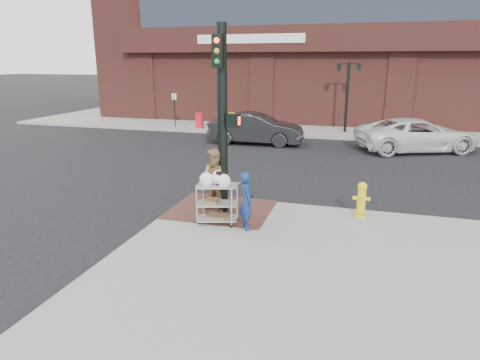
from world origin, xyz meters
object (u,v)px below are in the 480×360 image
(woman_blue, at_px, (247,201))
(fire_hydrant, at_px, (361,199))
(sedan_dark, at_px, (256,129))
(traffic_signal_pole, at_px, (223,115))
(utility_cart, at_px, (217,200))
(pedestrian_tan, at_px, (215,181))
(lamp_post, at_px, (347,89))
(minivan_white, at_px, (417,135))

(woman_blue, xyz_separation_m, fire_hydrant, (2.73, 1.68, -0.24))
(woman_blue, bearing_deg, sedan_dark, -14.55)
(traffic_signal_pole, height_order, utility_cart, traffic_signal_pole)
(pedestrian_tan, height_order, sedan_dark, pedestrian_tan)
(woman_blue, bearing_deg, utility_cart, 51.89)
(woman_blue, height_order, utility_cart, woman_blue)
(lamp_post, height_order, utility_cart, lamp_post)
(fire_hydrant, bearing_deg, minivan_white, 77.37)
(utility_cart, bearing_deg, pedestrian_tan, 112.56)
(traffic_signal_pole, relative_size, fire_hydrant, 5.13)
(fire_hydrant, bearing_deg, utility_cart, -156.76)
(woman_blue, bearing_deg, pedestrian_tan, 23.75)
(utility_cart, bearing_deg, traffic_signal_pole, 97.59)
(traffic_signal_pole, bearing_deg, utility_cart, -82.41)
(traffic_signal_pole, xyz_separation_m, minivan_white, (6.03, 11.14, -2.05))
(minivan_white, xyz_separation_m, utility_cart, (-5.91, -12.02, -0.01))
(lamp_post, xyz_separation_m, traffic_signal_pole, (-2.48, -15.23, 0.21))
(pedestrian_tan, bearing_deg, woman_blue, -15.88)
(lamp_post, xyz_separation_m, pedestrian_tan, (-2.67, -15.36, -1.57))
(lamp_post, relative_size, woman_blue, 2.73)
(minivan_white, distance_m, fire_hydrant, 10.76)
(fire_hydrant, bearing_deg, sedan_dark, 118.53)
(woman_blue, bearing_deg, lamp_post, -33.18)
(woman_blue, xyz_separation_m, minivan_white, (5.08, 12.17, -0.10))
(minivan_white, bearing_deg, fire_hydrant, 144.69)
(traffic_signal_pole, bearing_deg, pedestrian_tan, -146.79)
(woman_blue, distance_m, fire_hydrant, 3.21)
(woman_blue, xyz_separation_m, utility_cart, (-0.83, 0.15, -0.11))
(fire_hydrant, bearing_deg, woman_blue, -148.38)
(traffic_signal_pole, bearing_deg, sedan_dark, 99.67)
(lamp_post, relative_size, sedan_dark, 0.82)
(traffic_signal_pole, bearing_deg, woman_blue, -47.56)
(woman_blue, height_order, sedan_dark, woman_blue)
(lamp_post, xyz_separation_m, minivan_white, (3.55, -4.09, -1.83))
(traffic_signal_pole, height_order, pedestrian_tan, traffic_signal_pole)
(lamp_post, height_order, fire_hydrant, lamp_post)
(fire_hydrant, bearing_deg, pedestrian_tan, -168.76)
(minivan_white, xyz_separation_m, fire_hydrant, (-2.35, -10.50, -0.14))
(woman_blue, height_order, minivan_white, woman_blue)
(traffic_signal_pole, distance_m, sedan_dark, 11.12)
(sedan_dark, bearing_deg, minivan_white, -88.71)
(pedestrian_tan, bearing_deg, sedan_dark, 121.10)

